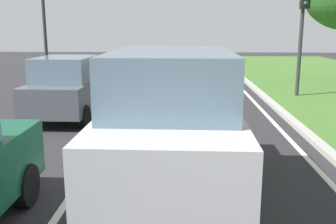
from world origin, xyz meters
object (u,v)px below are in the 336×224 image
(traffic_light_near_right, at_px, (303,17))
(traffic_light_overhead_left, at_px, (42,2))
(car_suv_ahead, at_px, (172,125))
(car_hatchback_far, at_px, (68,87))

(traffic_light_near_right, relative_size, traffic_light_overhead_left, 0.80)
(car_suv_ahead, bearing_deg, traffic_light_near_right, 64.16)
(car_hatchback_far, relative_size, traffic_light_near_right, 0.87)
(car_hatchback_far, xyz_separation_m, traffic_light_overhead_left, (-2.53, 5.42, 2.73))
(traffic_light_near_right, bearing_deg, traffic_light_overhead_left, 169.34)
(car_hatchback_far, xyz_separation_m, traffic_light_near_right, (7.66, 3.50, 2.07))
(car_suv_ahead, relative_size, traffic_light_overhead_left, 0.84)
(car_suv_ahead, height_order, car_hatchback_far, car_suv_ahead)
(car_suv_ahead, xyz_separation_m, traffic_light_overhead_left, (-5.70, 10.79, 2.44))
(car_suv_ahead, relative_size, traffic_light_near_right, 1.05)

